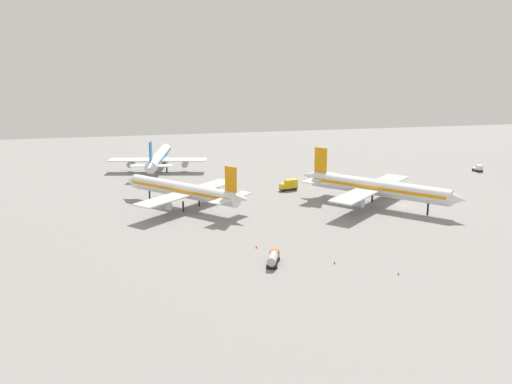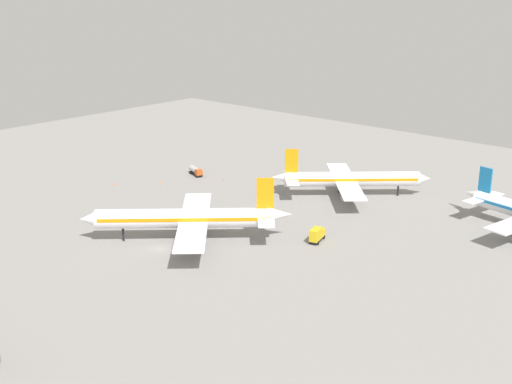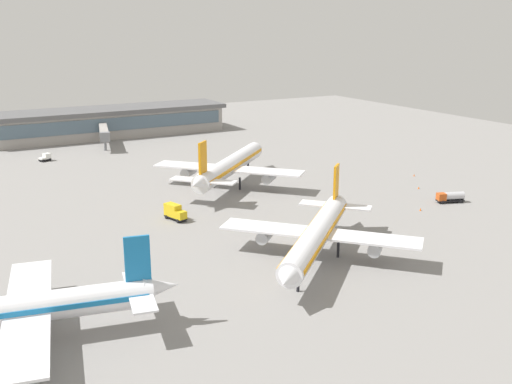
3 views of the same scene
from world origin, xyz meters
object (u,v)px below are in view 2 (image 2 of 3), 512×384
Objects in this scene: fuel_truck at (196,171)px; catering_truck at (317,235)px; airplane_distant at (350,179)px; safety_cone_far_side at (115,184)px; airplane_taxiing at (187,218)px; safety_cone_mid_apron at (223,180)px; safety_cone_near_gate at (160,181)px.

catering_truck is at bearing 2.50° from fuel_truck.
airplane_distant reaches higher than safety_cone_far_side.
catering_truck is (22.49, 18.81, -3.62)m from airplane_taxiing.
catering_truck is at bearing 176.60° from airplane_taxiing.
airplane_distant is at bearing 32.51° from safety_cone_far_side.
airplane_taxiing is 64.02× the size of safety_cone_mid_apron.
airplane_distant is 5.40× the size of fuel_truck.
catering_truck reaches higher than safety_cone_mid_apron.
safety_cone_near_gate is at bearing 67.89° from catering_truck.
safety_cone_mid_apron is at bearing 156.21° from airplane_distant.
airplane_taxiing is 64.02× the size of safety_cone_near_gate.
airplane_distant reaches higher than safety_cone_near_gate.
fuel_truck is 10.95× the size of safety_cone_far_side.
airplane_taxiing is 29.54m from catering_truck.
catering_truck is at bearing -110.90° from airplane_distant.
catering_truck is 9.84× the size of safety_cone_near_gate.
airplane_taxiing reaches higher than catering_truck.
catering_truck is 70.67m from safety_cone_far_side.
fuel_truck is (-37.67, 37.95, -3.93)m from airplane_taxiing.
airplane_taxiing is 48.06m from safety_cone_mid_apron.
safety_cone_mid_apron is (-36.44, -12.53, -4.58)m from airplane_distant.
safety_cone_far_side is (-48.09, 15.29, -5.01)m from airplane_taxiing.
safety_cone_near_gate is (-49.10, -26.26, -4.58)m from airplane_distant.
catering_truck reaches higher than safety_cone_far_side.
airplane_taxiing is at bearing -25.06° from fuel_truck.
safety_cone_mid_apron is at bearing 27.49° from fuel_truck.
safety_cone_far_side is at bearing -128.65° from safety_cone_near_gate.
fuel_truck is at bearing 56.43° from catering_truck.
safety_cone_near_gate is 1.00× the size of safety_cone_mid_apron.
safety_cone_far_side is (-57.32, -36.54, -4.58)m from airplane_distant.
fuel_truck reaches higher than safety_cone_far_side.
safety_cone_near_gate is 18.68m from safety_cone_mid_apron.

